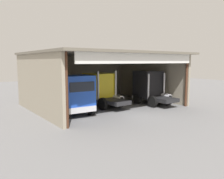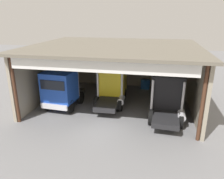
{
  "view_description": "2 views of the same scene",
  "coord_description": "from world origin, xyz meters",
  "px_view_note": "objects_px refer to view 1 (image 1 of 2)",
  "views": [
    {
      "loc": [
        -12.7,
        -13.53,
        4.42
      ],
      "look_at": [
        0.0,
        3.81,
        1.77
      ],
      "focal_mm": 36.65,
      "sensor_mm": 36.0,
      "label": 1
    },
    {
      "loc": [
        3.42,
        -12.94,
        7.61
      ],
      "look_at": [
        0.0,
        3.81,
        1.77
      ],
      "focal_mm": 34.99,
      "sensor_mm": 36.0,
      "label": 2
    }
  ],
  "objects_px": {
    "truck_yellow_center_bay": "(101,89)",
    "truck_blue_left_bay": "(75,94)",
    "tool_cart": "(99,93)",
    "truck_black_center_left_bay": "(150,87)",
    "oil_drum": "(99,93)"
  },
  "relations": [
    {
      "from": "truck_yellow_center_bay",
      "to": "truck_blue_left_bay",
      "type": "bearing_deg",
      "value": -153.05
    },
    {
      "from": "truck_blue_left_bay",
      "to": "truck_yellow_center_bay",
      "type": "xyz_separation_m",
      "value": [
        3.93,
        2.14,
        -0.01
      ]
    },
    {
      "from": "tool_cart",
      "to": "truck_yellow_center_bay",
      "type": "bearing_deg",
      "value": -120.59
    },
    {
      "from": "truck_yellow_center_bay",
      "to": "truck_black_center_left_bay",
      "type": "relative_size",
      "value": 1.13
    },
    {
      "from": "truck_yellow_center_bay",
      "to": "truck_black_center_left_bay",
      "type": "xyz_separation_m",
      "value": [
        4.75,
        -2.11,
        0.07
      ]
    },
    {
      "from": "truck_yellow_center_bay",
      "to": "oil_drum",
      "type": "bearing_deg",
      "value": 57.82
    },
    {
      "from": "truck_blue_left_bay",
      "to": "truck_black_center_left_bay",
      "type": "height_order",
      "value": "truck_black_center_left_bay"
    },
    {
      "from": "oil_drum",
      "to": "tool_cart",
      "type": "bearing_deg",
      "value": -120.62
    },
    {
      "from": "truck_blue_left_bay",
      "to": "oil_drum",
      "type": "distance_m",
      "value": 9.93
    },
    {
      "from": "truck_yellow_center_bay",
      "to": "tool_cart",
      "type": "xyz_separation_m",
      "value": [
        2.73,
        4.62,
        -1.22
      ]
    },
    {
      "from": "truck_blue_left_bay",
      "to": "oil_drum",
      "type": "relative_size",
      "value": 4.89
    },
    {
      "from": "truck_black_center_left_bay",
      "to": "tool_cart",
      "type": "height_order",
      "value": "truck_black_center_left_bay"
    },
    {
      "from": "truck_yellow_center_bay",
      "to": "tool_cart",
      "type": "distance_m",
      "value": 5.5
    },
    {
      "from": "truck_yellow_center_bay",
      "to": "oil_drum",
      "type": "height_order",
      "value": "truck_yellow_center_bay"
    },
    {
      "from": "truck_blue_left_bay",
      "to": "truck_yellow_center_bay",
      "type": "distance_m",
      "value": 4.47
    }
  ]
}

